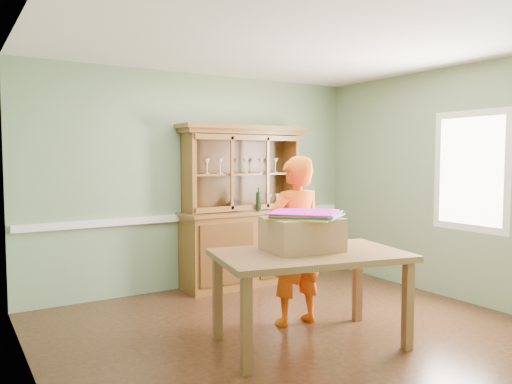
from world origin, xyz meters
TOP-DOWN VIEW (x-y plane):
  - floor at (0.00, 0.00)m, footprint 4.50×4.50m
  - ceiling at (0.00, 0.00)m, footprint 4.50×4.50m
  - wall_back at (0.00, 2.00)m, footprint 4.50×0.00m
  - wall_left at (-2.25, 0.00)m, footprint 0.00×4.00m
  - wall_right at (2.25, 0.00)m, footprint 0.00×4.00m
  - wall_front at (0.00, -2.00)m, footprint 4.50×0.00m
  - chair_rail at (0.00, 1.98)m, footprint 4.41×0.05m
  - framed_map at (-2.23, 0.30)m, footprint 0.03×0.60m
  - window_panel at (2.23, -0.30)m, footprint 0.03×0.96m
  - china_hutch at (0.52, 1.77)m, footprint 1.75×0.58m
  - dining_table at (-0.06, -0.34)m, footprint 1.81×1.30m
  - cardboard_box at (-0.07, -0.23)m, footprint 0.69×0.58m
  - kite_stack at (-0.02, -0.21)m, footprint 0.79×0.79m
  - person at (0.14, 0.16)m, footprint 0.63×0.43m

SIDE VIEW (x-z plane):
  - floor at x=0.00m, z-range 0.00..0.00m
  - dining_table at x=-0.06m, z-range 0.31..1.14m
  - china_hutch at x=0.52m, z-range -0.30..1.76m
  - person at x=0.14m, z-range 0.00..1.67m
  - chair_rail at x=0.00m, z-range 0.86..0.94m
  - cardboard_box at x=-0.07m, z-range 0.82..1.12m
  - kite_stack at x=-0.02m, z-range 1.12..1.17m
  - wall_back at x=0.00m, z-range -0.90..3.60m
  - wall_left at x=-2.25m, z-range -0.65..3.35m
  - wall_right at x=2.25m, z-range -0.65..3.35m
  - wall_front at x=0.00m, z-range -0.90..3.60m
  - window_panel at x=2.23m, z-range 0.82..2.18m
  - framed_map at x=-2.23m, z-range 1.32..1.78m
  - ceiling at x=0.00m, z-range 2.70..2.70m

